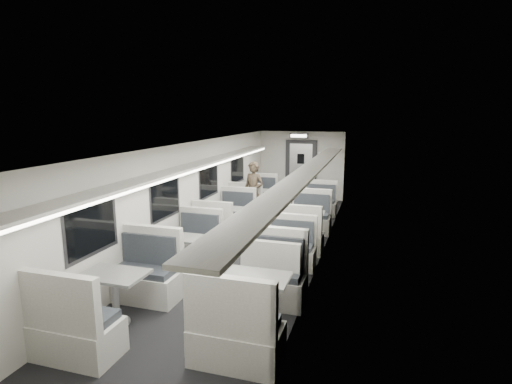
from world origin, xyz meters
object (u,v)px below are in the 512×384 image
Objects in this scene: booth_left_a at (255,201)px; booth_right_c at (283,263)px; booth_right_a at (317,209)px; passenger at (253,192)px; booth_right_b at (305,226)px; vestibule_door at (301,170)px; booth_right_d at (256,302)px; booth_left_c at (182,253)px; exit_sign at (299,136)px; booth_left_b at (227,221)px; booth_left_d at (115,298)px.

booth_left_a is 1.03× the size of booth_right_c.
booth_right_a is 1.13× the size of passenger.
booth_right_b is 1.00× the size of vestibule_door.
passenger is (-1.70, -0.61, 0.51)m from booth_right_a.
booth_right_d is at bearing -90.00° from booth_right_c.
booth_left_a is 1.04× the size of booth_right_a.
booth_right_a is at bearing 65.44° from booth_left_c.
booth_left_a is at bearing 90.00° from booth_left_c.
exit_sign reaches higher than passenger.
booth_right_b is 3.37× the size of exit_sign.
vestibule_door is at bearing 90.00° from exit_sign.
booth_left_c is 2.00m from booth_right_c.
booth_left_b is 0.87× the size of booth_right_d.
booth_right_d is 3.68× the size of exit_sign.
booth_left_a is 0.89× the size of booth_right_d.
passenger reaches higher than booth_right_c.
exit_sign reaches higher than booth_right_b.
booth_left_d is 1.15× the size of booth_right_c.
vestibule_door is at bearing 95.34° from passenger.
booth_right_a is (2.00, 4.38, -0.00)m from booth_left_c.
booth_left_b is 1.01× the size of booth_left_c.
booth_left_c is at bearing -178.27° from booth_right_c.
booth_right_c is 1.71m from booth_right_d.
booth_left_b is at bearing -101.79° from vestibule_door.
booth_left_a is 2.85m from exit_sign.
booth_right_d is at bearing -83.57° from vestibule_door.
booth_left_b is at bearing 90.00° from booth_left_c.
booth_left_c is 0.88× the size of booth_left_d.
passenger is at bearing 142.68° from booth_right_b.
booth_left_c reaches higher than booth_right_a.
booth_right_d is 1.32× the size of passenger.
passenger reaches higher than booth_left_c.
booth_left_d is at bearing -96.44° from exit_sign.
exit_sign is at bearing 112.89° from booth_right_a.
vestibule_door reaches higher than booth_left_c.
booth_left_b is at bearing -135.96° from booth_right_a.
booth_right_c is (0.00, -4.32, 0.00)m from booth_right_a.
passenger is at bearing 107.45° from booth_right_d.
passenger reaches higher than booth_left_d.
booth_left_b is 0.95× the size of booth_right_b.
booth_left_c reaches higher than booth_right_c.
booth_left_d is (0.00, -7.00, 0.04)m from booth_left_a.
booth_right_a is at bearing -14.16° from booth_left_a.
booth_left_b is 0.88× the size of booth_left_d.
booth_right_a is 0.93× the size of booth_right_b.
vestibule_door is at bearing 82.13° from booth_left_c.
booth_right_d is (0.00, -6.02, 0.06)m from booth_right_a.
booth_right_d reaches higher than booth_left_a.
booth_left_d reaches higher than booth_left_b.
vestibule_door reaches higher than booth_right_b.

